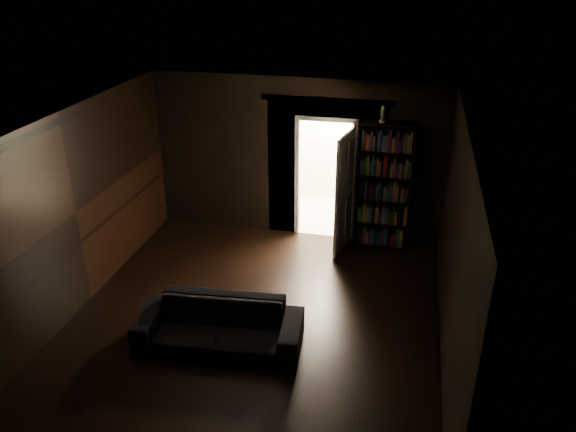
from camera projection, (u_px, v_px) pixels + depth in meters
The scene contains 9 objects.
ground at pixel (254, 320), 7.77m from camera, with size 5.50×5.50×0.00m, color black.
room_walls at pixel (271, 180), 7.99m from camera, with size 5.02×5.61×2.84m.
kitchen_alcove at pixel (335, 151), 10.55m from camera, with size 2.20×1.80×2.60m.
sofa at pixel (219, 320), 7.11m from camera, with size 2.10×0.91×0.81m, color black.
bookshelf at pixel (383, 187), 9.24m from camera, with size 0.90×0.32×2.20m, color black.
refrigerator at pixel (367, 168), 10.81m from camera, with size 0.74×0.68×1.65m, color silver.
door at pixel (344, 194), 9.18m from camera, with size 0.85×0.05×2.05m, color silver.
figurine at pixel (383, 114), 8.71m from camera, with size 0.09×0.09×0.27m, color white.
bottles at pixel (366, 121), 10.30m from camera, with size 0.68×0.08×0.28m, color black.
Camera 1 is at (1.87, -6.12, 4.66)m, focal length 35.00 mm.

